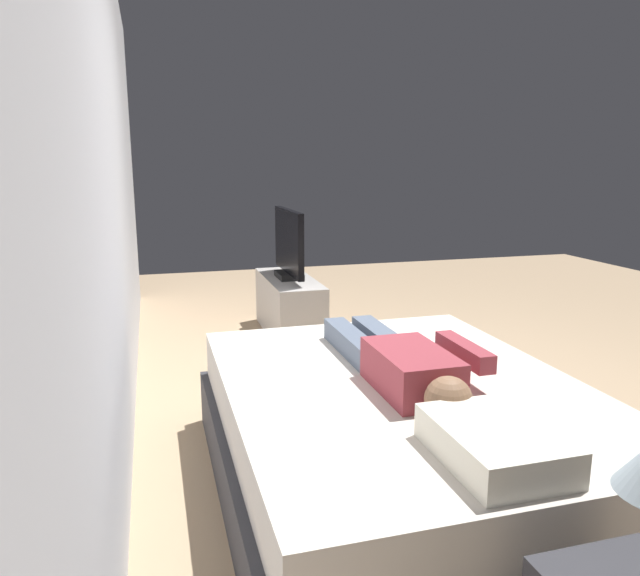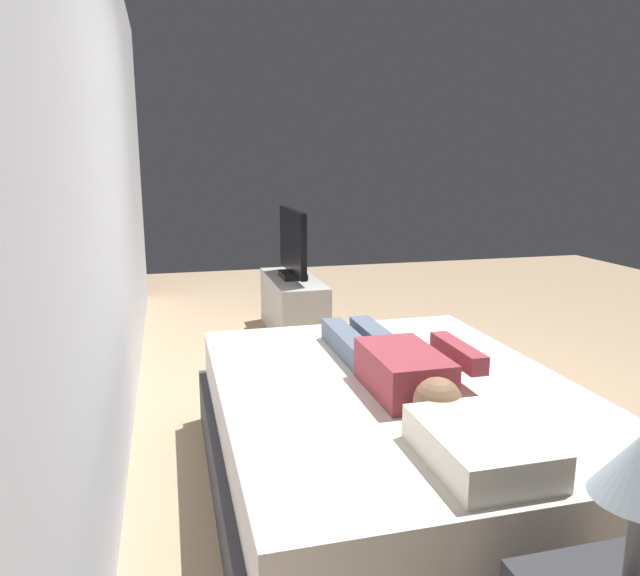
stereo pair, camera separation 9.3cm
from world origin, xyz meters
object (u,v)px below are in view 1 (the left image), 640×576
at_px(pillow, 494,443).
at_px(tv, 289,245).
at_px(person, 402,362).
at_px(remote, 466,359).
at_px(bed, 401,440).
at_px(tv_stand, 289,306).

relative_size(pillow, tv, 0.55).
bearing_deg(tv, person, 177.95).
height_order(pillow, person, person).
distance_m(person, remote, 0.44).
height_order(bed, tv, tv).
distance_m(bed, tv, 2.71).
xyz_separation_m(person, remote, (0.15, -0.40, -0.07)).
bearing_deg(tv_stand, remote, -172.85).
xyz_separation_m(person, tv, (2.63, -0.09, 0.16)).
xyz_separation_m(bed, pillow, (-0.73, -0.00, 0.34)).
distance_m(bed, remote, 0.53).
xyz_separation_m(bed, tv_stand, (2.66, -0.10, -0.01)).
bearing_deg(pillow, bed, 0.00).
distance_m(bed, person, 0.36).
xyz_separation_m(bed, person, (0.03, -0.01, 0.36)).
relative_size(pillow, person, 0.38).
bearing_deg(pillow, tv_stand, -1.69).
height_order(person, tv_stand, person).
height_order(person, tv, tv).
height_order(pillow, tv_stand, pillow).
bearing_deg(person, tv, -2.05).
bearing_deg(bed, tv, -2.15).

